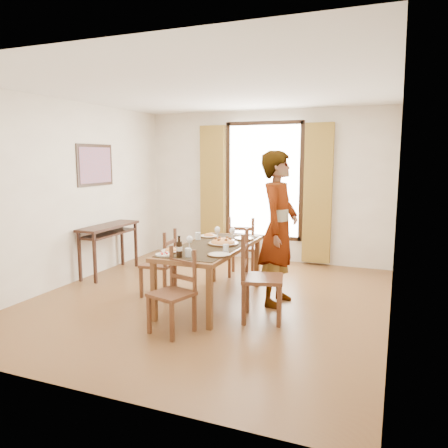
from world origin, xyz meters
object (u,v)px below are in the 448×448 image
at_px(console_table, 109,232).
at_px(man, 279,229).
at_px(dining_table, 211,251).
at_px(pasta_platter, 223,241).

xyz_separation_m(console_table, man, (2.91, -0.40, 0.30)).
distance_m(console_table, dining_table, 2.20).
bearing_deg(pasta_platter, dining_table, -139.41).
height_order(console_table, man, man).
relative_size(dining_table, man, 0.94).
bearing_deg(console_table, man, -7.76).
xyz_separation_m(man, pasta_platter, (-0.69, -0.18, -0.17)).
bearing_deg(man, dining_table, 112.33).
distance_m(dining_table, man, 0.91).
bearing_deg(dining_table, man, 18.96).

